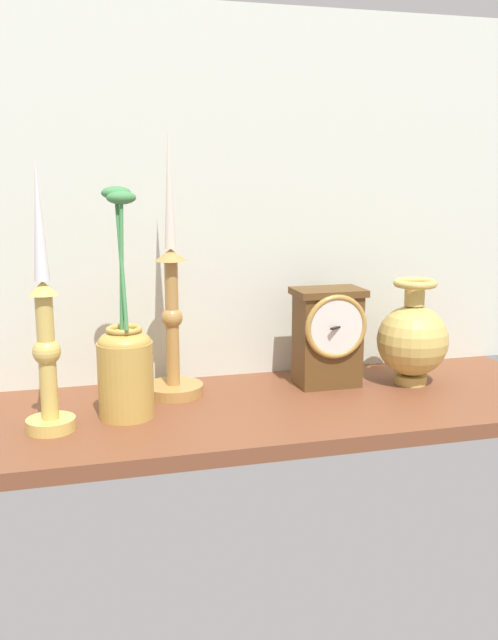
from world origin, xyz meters
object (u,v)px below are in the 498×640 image
(candlestick_tall_left, at_px, (46,339))
(brass_vase_jar, at_px, (125,362))
(brass_vase_bulbous, at_px, (413,338))
(mantel_clock, at_px, (328,335))
(candlestick_tall_center, at_px, (172,322))

(candlestick_tall_left, height_order, brass_vase_jar, candlestick_tall_left)
(candlestick_tall_left, bearing_deg, brass_vase_bulbous, 6.99)
(mantel_clock, xyz_separation_m, brass_vase_bulbous, (0.15, -0.03, -0.01))
(brass_vase_bulbous, bearing_deg, candlestick_tall_center, 173.83)
(candlestick_tall_left, relative_size, brass_vase_jar, 1.12)
(mantel_clock, relative_size, candlestick_tall_center, 0.39)
(brass_vase_jar, bearing_deg, mantel_clock, 11.55)
(candlestick_tall_center, relative_size, brass_vase_bulbous, 2.36)
(candlestick_tall_left, bearing_deg, brass_vase_jar, 15.82)
(mantel_clock, relative_size, brass_vase_jar, 0.49)
(candlestick_tall_left, xyz_separation_m, candlestick_tall_center, (0.20, 0.12, -0.01))
(mantel_clock, height_order, candlestick_tall_left, candlestick_tall_left)
(brass_vase_bulbous, relative_size, brass_vase_jar, 0.54)
(candlestick_tall_left, bearing_deg, candlestick_tall_center, 31.24)
(mantel_clock, relative_size, candlestick_tall_left, 0.44)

